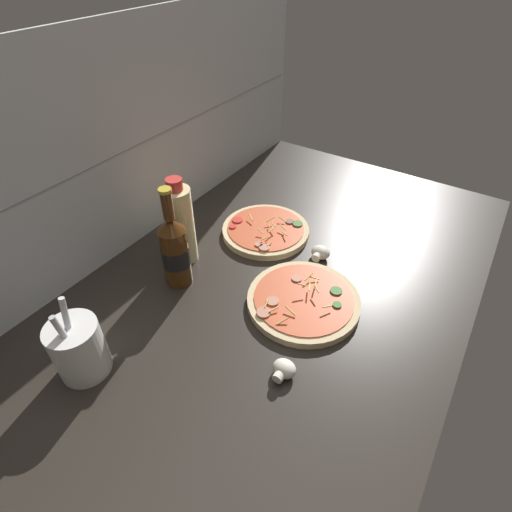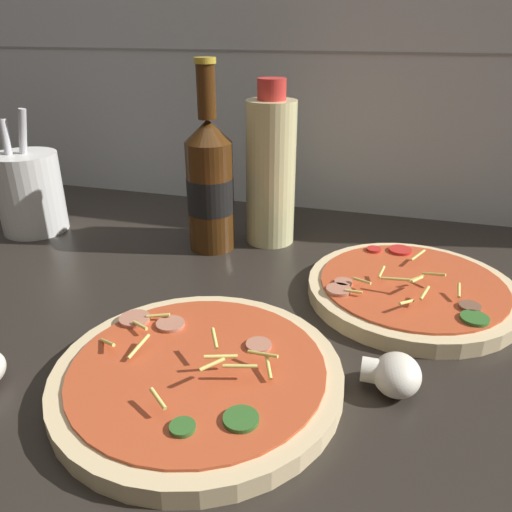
# 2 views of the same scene
# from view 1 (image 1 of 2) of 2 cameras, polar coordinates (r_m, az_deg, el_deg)

# --- Properties ---
(counter_slab) EXTENTS (1.60, 0.90, 0.03)m
(counter_slab) POSITION_cam_1_polar(r_m,az_deg,el_deg) (1.04, 2.67, -5.48)
(counter_slab) COLOR #28231E
(counter_slab) RESTS_ON ground
(tile_backsplash) EXTENTS (1.60, 0.01, 0.60)m
(tile_backsplash) POSITION_cam_1_polar(r_m,az_deg,el_deg) (1.12, -17.84, 14.45)
(tile_backsplash) COLOR silver
(tile_backsplash) RESTS_ON ground
(pizza_near) EXTENTS (0.28, 0.28, 0.05)m
(pizza_near) POSITION_cam_1_polar(r_m,az_deg,el_deg) (0.99, 6.65, -6.50)
(pizza_near) COLOR beige
(pizza_near) RESTS_ON counter_slab
(pizza_far) EXTENTS (0.26, 0.26, 0.04)m
(pizza_far) POSITION_cam_1_polar(r_m,az_deg,el_deg) (1.21, 1.39, 3.69)
(pizza_far) COLOR beige
(pizza_far) RESTS_ON counter_slab
(beer_bottle) EXTENTS (0.07, 0.07, 0.28)m
(beer_bottle) POSITION_cam_1_polar(r_m,az_deg,el_deg) (1.01, -11.51, 0.77)
(beer_bottle) COLOR #47280F
(beer_bottle) RESTS_ON counter_slab
(oil_bottle) EXTENTS (0.08, 0.08, 0.25)m
(oil_bottle) POSITION_cam_1_polar(r_m,az_deg,el_deg) (1.07, -10.79, 4.47)
(oil_bottle) COLOR beige
(oil_bottle) RESTS_ON counter_slab
(mushroom_left) EXTENTS (0.05, 0.05, 0.04)m
(mushroom_left) POSITION_cam_1_polar(r_m,az_deg,el_deg) (0.86, 3.97, -15.87)
(mushroom_left) COLOR white
(mushroom_left) RESTS_ON counter_slab
(mushroom_right) EXTENTS (0.06, 0.05, 0.04)m
(mushroom_right) POSITION_cam_1_polar(r_m,az_deg,el_deg) (1.13, 9.14, 0.45)
(mushroom_right) COLOR white
(mushroom_right) RESTS_ON counter_slab
(utensil_crock) EXTENTS (0.10, 0.10, 0.20)m
(utensil_crock) POSITION_cam_1_polar(r_m,az_deg,el_deg) (0.90, -24.00, -12.00)
(utensil_crock) COLOR silver
(utensil_crock) RESTS_ON counter_slab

